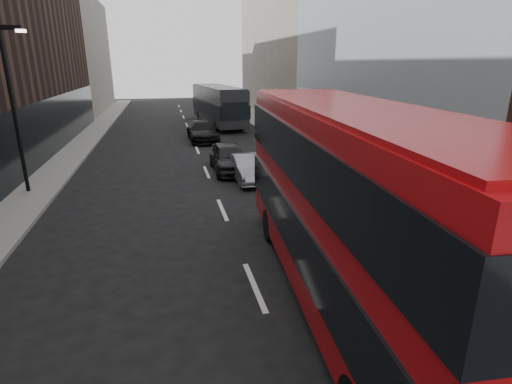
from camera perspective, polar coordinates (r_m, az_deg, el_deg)
sidewalk_right at (r=28.37m, az=7.13°, el=6.40°), size 3.00×80.00×0.15m
sidewalk_left at (r=27.38m, az=-25.18°, el=4.41°), size 2.00×80.00×0.15m
building_victorian at (r=47.24m, az=4.03°, el=22.73°), size 6.50×24.00×21.00m
building_left_mid at (r=32.56m, az=-31.36°, el=17.81°), size 5.00×24.00×14.00m
building_left_far at (r=53.97m, az=-24.08°, el=17.35°), size 5.00×20.00×13.00m
street_lamp at (r=20.16m, az=-31.29°, el=11.13°), size 1.06×0.22×7.00m
red_bus at (r=9.53m, az=13.48°, el=-0.99°), size 3.66×12.08×4.81m
grey_bus at (r=38.74m, az=-5.42°, el=12.33°), size 3.97×11.46×3.63m
car_a at (r=21.94m, az=-3.88°, el=4.98°), size 1.85×4.56×1.55m
car_b at (r=20.16m, az=-1.27°, el=3.46°), size 1.48×3.95×1.29m
car_c at (r=31.04m, az=-7.66°, el=8.64°), size 2.24×5.21×1.49m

